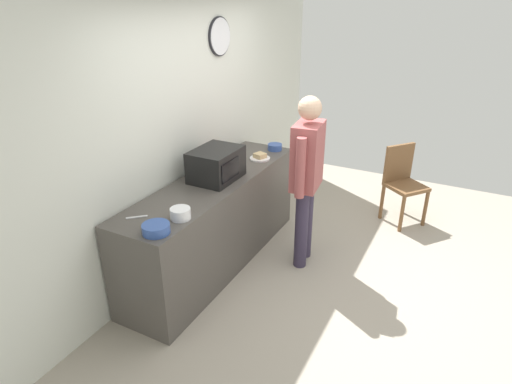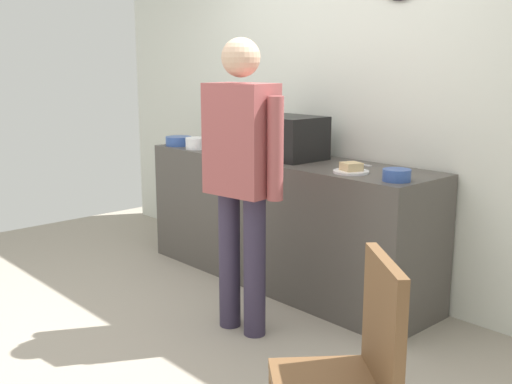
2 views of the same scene
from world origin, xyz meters
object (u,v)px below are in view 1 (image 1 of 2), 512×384
Objects in this scene: fork_utensil at (137,217)px; person_standing at (307,171)px; sandwich_plate at (260,157)px; wooden_chair at (402,180)px; microwave at (216,164)px; salad_bowl at (180,214)px; spoon_utensil at (230,158)px; cereal_bowl at (156,229)px; mixing_bowl at (275,147)px.

person_standing is at bearing -33.61° from fork_utensil.
sandwich_plate is 0.24× the size of wooden_chair.
wooden_chair is (1.80, -1.47, -0.56)m from microwave.
person_standing is at bearing -25.72° from salad_bowl.
cereal_bowl is at bearing -168.82° from spoon_utensil.
microwave is 2.38× the size of cereal_bowl.
salad_bowl is 0.09× the size of person_standing.
mixing_bowl is at bearing 119.91° from wooden_chair.
mixing_bowl reaches higher than spoon_utensil.
fork_utensil is 1.65m from person_standing.
wooden_chair is (1.39, -0.70, -0.49)m from person_standing.
cereal_bowl is 1.30× the size of mixing_bowl.
spoon_utensil is at bearing 17.15° from microwave.
fork_utensil is 0.10× the size of person_standing.
salad_bowl is 0.17× the size of wooden_chair.
microwave is 0.53× the size of wooden_chair.
spoon_utensil is (-0.14, 0.28, -0.02)m from sandwich_plate.
microwave reaches higher than sandwich_plate.
sandwich_plate is at bearing 129.45° from wooden_chair.
sandwich_plate reaches higher than fork_utensil.
microwave is 3.08× the size of mixing_bowl.
spoon_utensil is at bearing 116.77° from sandwich_plate.
salad_bowl is 1.85m from mixing_bowl.
mixing_bowl reaches higher than wooden_chair.
salad_bowl reaches higher than wooden_chair.
microwave is 0.85m from salad_bowl.
cereal_bowl is 3.20m from wooden_chair.
cereal_bowl is (-1.77, -0.04, 0.01)m from sandwich_plate.
cereal_bowl is at bearing -171.88° from microwave.
mixing_bowl is at bearing -7.92° from fork_utensil.
salad_bowl is 1.40m from spoon_utensil.
fork_utensil is 3.23m from wooden_chair.
microwave reaches higher than salad_bowl.
sandwich_plate reaches higher than spoon_utensil.
fork_utensil is 0.18× the size of wooden_chair.
spoon_utensil is at bearing 14.27° from salad_bowl.
fork_utensil and spoon_utensil have the same top height.
cereal_bowl is (-1.09, -0.16, -0.11)m from microwave.
mixing_bowl is 1.60m from wooden_chair.
mixing_bowl is (1.85, 0.05, -0.01)m from salad_bowl.
cereal_bowl is at bearing -178.78° from sandwich_plate.
person_standing is at bearing -22.32° from cereal_bowl.
person_standing is (-0.63, -0.63, 0.05)m from mixing_bowl.
wooden_chair is (0.77, -1.34, -0.44)m from mixing_bowl.
salad_bowl is at bearing 153.73° from wooden_chair.
salad_bowl is 0.27m from cereal_bowl.
microwave reaches higher than wooden_chair.
person_standing reaches higher than salad_bowl.
wooden_chair is (2.62, -1.29, -0.45)m from salad_bowl.
wooden_chair is at bearing -52.49° from spoon_utensil.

